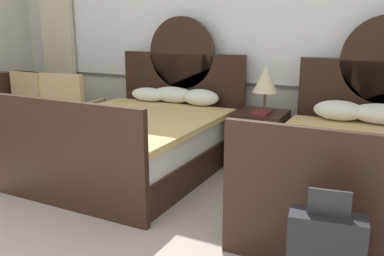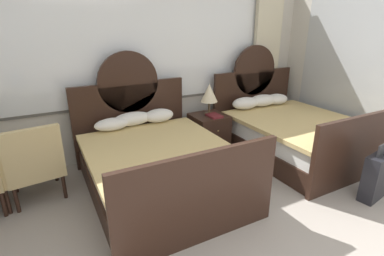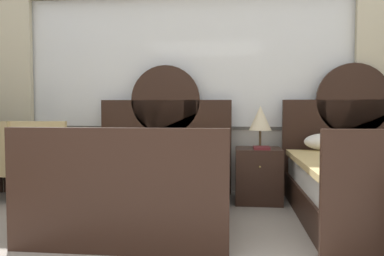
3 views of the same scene
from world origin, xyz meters
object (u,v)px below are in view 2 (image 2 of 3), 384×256
at_px(nightstand_between_beds, 209,134).
at_px(table_lamp_on_nightstand, 209,93).
at_px(book_on_nightstand, 214,116).
at_px(armchair_by_window_left, 34,162).
at_px(bed_near_mirror, 291,132).
at_px(suitcase_on_floor, 376,177).
at_px(bed_near_window, 157,163).

bearing_deg(nightstand_between_beds, table_lamp_on_nightstand, 62.86).
distance_m(nightstand_between_beds, book_on_nightstand, 0.35).
height_order(nightstand_between_beds, book_on_nightstand, book_on_nightstand).
distance_m(nightstand_between_beds, armchair_by_window_left, 2.53).
height_order(bed_near_mirror, suitcase_on_floor, bed_near_mirror).
height_order(book_on_nightstand, armchair_by_window_left, armchair_by_window_left).
relative_size(bed_near_window, armchair_by_window_left, 2.30).
bearing_deg(bed_near_window, table_lamp_on_nightstand, 30.39).
distance_m(bed_near_mirror, book_on_nightstand, 1.29).
height_order(bed_near_mirror, nightstand_between_beds, bed_near_mirror).
relative_size(nightstand_between_beds, suitcase_on_floor, 0.88).
xyz_separation_m(bed_near_mirror, suitcase_on_floor, (-0.12, -1.46, -0.07)).
bearing_deg(suitcase_on_floor, nightstand_between_beds, 116.31).
height_order(table_lamp_on_nightstand, book_on_nightstand, table_lamp_on_nightstand).
distance_m(book_on_nightstand, suitcase_on_floor, 2.28).
bearing_deg(nightstand_between_beds, book_on_nightstand, -74.30).
bearing_deg(book_on_nightstand, bed_near_window, -155.37).
xyz_separation_m(bed_near_window, suitcase_on_floor, (2.21, -1.46, -0.06)).
xyz_separation_m(bed_near_mirror, armchair_by_window_left, (-3.68, 0.44, 0.13)).
relative_size(bed_near_window, book_on_nightstand, 8.43).
xyz_separation_m(bed_near_mirror, table_lamp_on_nightstand, (-1.14, 0.69, 0.62)).
height_order(bed_near_window, nightstand_between_beds, bed_near_window).
bearing_deg(table_lamp_on_nightstand, bed_near_mirror, -31.16).
bearing_deg(suitcase_on_floor, armchair_by_window_left, 151.88).
height_order(table_lamp_on_nightstand, armchair_by_window_left, table_lamp_on_nightstand).
xyz_separation_m(table_lamp_on_nightstand, suitcase_on_floor, (1.02, -2.15, -0.69)).
distance_m(bed_near_window, suitcase_on_floor, 2.65).
bearing_deg(suitcase_on_floor, table_lamp_on_nightstand, 115.39).
height_order(bed_near_window, suitcase_on_floor, bed_near_window).
height_order(armchair_by_window_left, suitcase_on_floor, armchair_by_window_left).
distance_m(bed_near_mirror, armchair_by_window_left, 3.71).
distance_m(armchair_by_window_left, suitcase_on_floor, 4.04).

